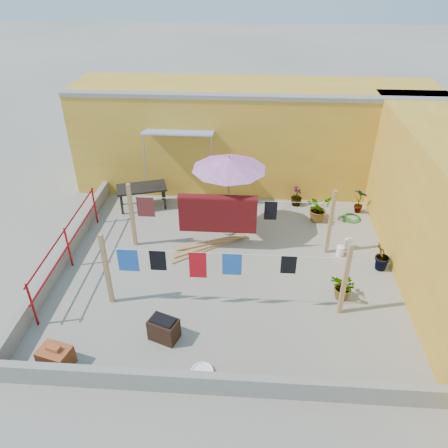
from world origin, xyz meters
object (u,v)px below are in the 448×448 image
(outdoor_table, at_px, (142,189))
(plant_back_a, at_px, (318,208))
(brick_stack, at_px, (56,357))
(green_hose, at_px, (351,218))
(white_basin, at_px, (202,372))
(patio_umbrella, at_px, (229,164))
(water_jug_b, at_px, (348,244))
(water_jug_a, at_px, (340,251))
(brazier, at_px, (164,329))

(outdoor_table, relative_size, plant_back_a, 2.01)
(brick_stack, xyz_separation_m, green_hose, (6.47, 5.70, -0.18))
(outdoor_table, distance_m, white_basin, 6.49)
(green_hose, height_order, plant_back_a, plant_back_a)
(brick_stack, distance_m, white_basin, 2.75)
(white_basin, height_order, plant_back_a, plant_back_a)
(outdoor_table, bearing_deg, brick_stack, -92.78)
(patio_umbrella, xyz_separation_m, plant_back_a, (2.51, 0.82, -1.67))
(patio_umbrella, relative_size, plant_back_a, 2.90)
(water_jug_b, height_order, plant_back_a, plant_back_a)
(water_jug_a, relative_size, water_jug_b, 0.98)
(brazier, distance_m, water_jug_a, 5.01)
(patio_umbrella, distance_m, water_jug_a, 3.59)
(water_jug_b, xyz_separation_m, green_hose, (0.36, 1.49, -0.10))
(plant_back_a, bearing_deg, brazier, -126.92)
(brick_stack, bearing_deg, water_jug_b, 34.54)
(green_hose, bearing_deg, brazier, -133.18)
(green_hose, bearing_deg, patio_umbrella, -164.93)
(water_jug_a, bearing_deg, green_hose, 71.25)
(patio_umbrella, relative_size, water_jug_b, 7.25)
(brick_stack, height_order, plant_back_a, plant_back_a)
(outdoor_table, relative_size, green_hose, 2.98)
(brazier, bearing_deg, outdoor_table, 107.22)
(patio_umbrella, height_order, white_basin, patio_umbrella)
(patio_umbrella, height_order, water_jug_a, patio_umbrella)
(patio_umbrella, relative_size, white_basin, 5.29)
(white_basin, distance_m, water_jug_b, 5.39)
(water_jug_b, relative_size, green_hose, 0.59)
(water_jug_a, xyz_separation_m, water_jug_b, (0.26, 0.33, 0.00))
(brazier, height_order, white_basin, brazier)
(outdoor_table, distance_m, water_jug_a, 5.97)
(outdoor_table, bearing_deg, water_jug_b, -16.95)
(white_basin, bearing_deg, brazier, 136.29)
(outdoor_table, bearing_deg, green_hose, -2.59)
(plant_back_a, bearing_deg, outdoor_table, 175.51)
(brazier, xyz_separation_m, green_hose, (4.58, 4.88, -0.21))
(brick_stack, distance_m, water_jug_a, 7.02)
(patio_umbrella, bearing_deg, outdoor_table, 155.27)
(patio_umbrella, xyz_separation_m, brazier, (-1.06, -3.94, -1.82))
(water_jug_a, bearing_deg, brazier, -142.32)
(brick_stack, height_order, brazier, brazier)
(outdoor_table, height_order, plant_back_a, plant_back_a)
(brick_stack, height_order, water_jug_b, brick_stack)
(outdoor_table, xyz_separation_m, brick_stack, (-0.29, -5.98, -0.39))
(white_basin, xyz_separation_m, plant_back_a, (2.72, 5.57, 0.36))
(white_basin, distance_m, green_hose, 6.81)
(brazier, relative_size, water_jug_b, 2.09)
(patio_umbrella, height_order, water_jug_b, patio_umbrella)
(outdoor_table, bearing_deg, water_jug_a, -20.68)
(outdoor_table, relative_size, water_jug_a, 5.12)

